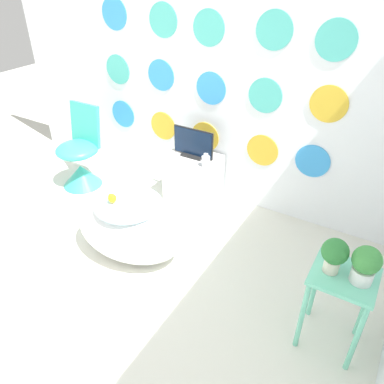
{
  "coord_description": "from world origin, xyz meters",
  "views": [
    {
      "loc": [
        1.6,
        -0.86,
        2.16
      ],
      "look_at": [
        0.47,
        1.02,
        0.74
      ],
      "focal_mm": 35.0,
      "sensor_mm": 36.0,
      "label": 1
    }
  ],
  "objects_px": {
    "potted_plant_left": "(335,254)",
    "chair": "(80,162)",
    "bathtub": "(131,226)",
    "vase": "(206,161)",
    "tv": "(193,144)",
    "potted_plant_right": "(366,264)"
  },
  "relations": [
    {
      "from": "tv",
      "to": "potted_plant_left",
      "type": "relative_size",
      "value": 1.86
    },
    {
      "from": "bathtub",
      "to": "tv",
      "type": "height_order",
      "value": "tv"
    },
    {
      "from": "vase",
      "to": "potted_plant_left",
      "type": "distance_m",
      "value": 1.61
    },
    {
      "from": "chair",
      "to": "tv",
      "type": "bearing_deg",
      "value": 17.9
    },
    {
      "from": "bathtub",
      "to": "vase",
      "type": "xyz_separation_m",
      "value": [
        0.24,
        0.84,
        0.29
      ]
    },
    {
      "from": "tv",
      "to": "potted_plant_left",
      "type": "bearing_deg",
      "value": -33.28
    },
    {
      "from": "chair",
      "to": "vase",
      "type": "distance_m",
      "value": 1.43
    },
    {
      "from": "potted_plant_right",
      "to": "potted_plant_left",
      "type": "bearing_deg",
      "value": -177.94
    },
    {
      "from": "vase",
      "to": "potted_plant_right",
      "type": "bearing_deg",
      "value": -30.63
    },
    {
      "from": "tv",
      "to": "vase",
      "type": "xyz_separation_m",
      "value": [
        0.2,
        -0.12,
        -0.07
      ]
    },
    {
      "from": "tv",
      "to": "vase",
      "type": "relative_size",
      "value": 3.29
    },
    {
      "from": "tv",
      "to": "potted_plant_right",
      "type": "height_order",
      "value": "potted_plant_right"
    },
    {
      "from": "bathtub",
      "to": "tv",
      "type": "relative_size",
      "value": 2.3
    },
    {
      "from": "vase",
      "to": "bathtub",
      "type": "bearing_deg",
      "value": -105.82
    },
    {
      "from": "bathtub",
      "to": "potted_plant_left",
      "type": "bearing_deg",
      "value": -2.03
    },
    {
      "from": "potted_plant_left",
      "to": "chair",
      "type": "bearing_deg",
      "value": 166.96
    },
    {
      "from": "chair",
      "to": "tv",
      "type": "xyz_separation_m",
      "value": [
        1.17,
        0.38,
        0.33
      ]
    },
    {
      "from": "vase",
      "to": "potted_plant_left",
      "type": "xyz_separation_m",
      "value": [
        1.33,
        -0.89,
        0.18
      ]
    },
    {
      "from": "tv",
      "to": "potted_plant_right",
      "type": "xyz_separation_m",
      "value": [
        1.7,
        -1.0,
        0.11
      ]
    },
    {
      "from": "bathtub",
      "to": "potted_plant_right",
      "type": "xyz_separation_m",
      "value": [
        1.73,
        -0.05,
        0.47
      ]
    },
    {
      "from": "bathtub",
      "to": "chair",
      "type": "height_order",
      "value": "chair"
    },
    {
      "from": "vase",
      "to": "potted_plant_right",
      "type": "xyz_separation_m",
      "value": [
        1.5,
        -0.89,
        0.18
      ]
    }
  ]
}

